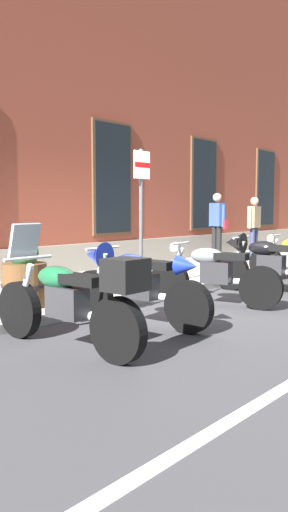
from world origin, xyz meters
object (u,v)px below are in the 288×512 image
barrel_planter (24,278)px  motorcycle_black_sport (264,261)px  motorcycle_green_touring (72,299)px  motorcycle_blue_sport (132,280)px  pedestrian_blue_top (217,222)px  parking_sign (141,199)px  motorcycle_grey_naked (212,274)px  pedestrian_tan_coat (254,224)px

barrel_planter → motorcycle_black_sport: bearing=-23.4°
motorcycle_green_touring → motorcycle_blue_sport: size_ratio=0.99×
motorcycle_green_touring → pedestrian_blue_top: (7.93, 3.36, 0.55)m
motorcycle_blue_sport → pedestrian_blue_top: size_ratio=1.25×
motorcycle_green_touring → motorcycle_blue_sport: 1.38m
motorcycle_black_sport → parking_sign: (-1.62, 1.36, 1.04)m
motorcycle_black_sport → pedestrian_blue_top: size_ratio=1.17×
motorcycle_green_touring → pedestrian_blue_top: pedestrian_blue_top is taller
motorcycle_black_sport → motorcycle_green_touring: bearing=-177.7°
motorcycle_grey_naked → motorcycle_green_touring: bearing=-174.6°
motorcycle_green_touring → barrel_planter: size_ratio=2.29×
motorcycle_black_sport → pedestrian_tan_coat: 5.11m
pedestrian_tan_coat → motorcycle_blue_sport: bearing=-162.4°
motorcycle_black_sport → barrel_planter: 4.07m
pedestrian_blue_top → pedestrian_tan_coat: pedestrian_blue_top is taller
motorcycle_black_sport → parking_sign: size_ratio=0.89×
motorcycle_grey_naked → barrel_planter: bearing=146.5°
parking_sign → barrel_planter: 2.38m
motorcycle_green_touring → motorcycle_black_sport: motorcycle_green_touring is taller
motorcycle_black_sport → parking_sign: 2.36m
motorcycle_green_touring → pedestrian_tan_coat: 9.27m
motorcycle_blue_sport → parking_sign: parking_sign is taller
motorcycle_black_sport → barrel_planter: size_ratio=2.16×
motorcycle_grey_naked → pedestrian_blue_top: pedestrian_blue_top is taller
pedestrian_blue_top → barrel_planter: bearing=-167.7°
barrel_planter → motorcycle_blue_sport: bearing=-66.6°
parking_sign → barrel_planter: parking_sign is taller
motorcycle_black_sport → pedestrian_tan_coat: bearing=30.5°
pedestrian_blue_top → parking_sign: size_ratio=0.76×
motorcycle_green_touring → motorcycle_black_sport: size_ratio=1.06×
motorcycle_black_sport → motorcycle_grey_naked: bearing=176.0°
motorcycle_black_sport → pedestrian_tan_coat: (4.39, 2.59, 0.47)m
motorcycle_black_sport → pedestrian_tan_coat: size_ratio=1.24×
motorcycle_blue_sport → parking_sign: size_ratio=0.95×
motorcycle_green_touring → barrel_planter: motorcycle_green_touring is taller
pedestrian_blue_top → parking_sign: (-5.11, -1.82, 0.51)m
motorcycle_blue_sport → pedestrian_blue_top: 7.26m
pedestrian_blue_top → barrel_planter: pedestrian_blue_top is taller
motorcycle_green_touring → parking_sign: parking_sign is taller
motorcycle_blue_sport → pedestrian_blue_top: (6.60, 2.98, 0.54)m
barrel_planter → motorcycle_grey_naked: bearing=-33.5°
motorcycle_blue_sport → pedestrian_blue_top: bearing=24.3°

